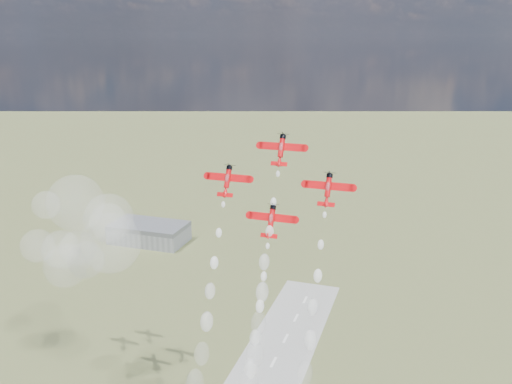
{
  "coord_description": "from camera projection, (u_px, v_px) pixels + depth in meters",
  "views": [
    {
      "loc": [
        55.71,
        -125.26,
        135.13
      ],
      "look_at": [
        9.9,
        15.34,
        92.25
      ],
      "focal_mm": 38.0,
      "sensor_mm": 36.0,
      "label": 1
    }
  ],
  "objects": [
    {
      "name": "plane_right",
      "position": [
        328.0,
        189.0,
        146.94
      ],
      "size": [
        13.25,
        6.79,
        8.73
      ],
      "rotation": [
        1.09,
        0.0,
        0.0
      ],
      "color": "red",
      "rests_on": "ground"
    },
    {
      "name": "smoke_trail_left",
      "position": [
        197.0,
        371.0,
        146.35
      ],
      "size": [
        5.14,
        29.96,
        54.09
      ],
      "color": "white",
      "rests_on": "plane_left"
    },
    {
      "name": "plane_left",
      "position": [
        227.0,
        180.0,
        155.64
      ],
      "size": [
        13.25,
        6.79,
        8.73
      ],
      "rotation": [
        1.09,
        0.0,
        0.0
      ],
      "color": "red",
      "rests_on": "ground"
    },
    {
      "name": "smoke_trail_lead",
      "position": [
        255.0,
        341.0,
        144.07
      ],
      "size": [
        5.28,
        29.25,
        53.86
      ],
      "color": "white",
      "rests_on": "plane_lead"
    },
    {
      "name": "plane_lead",
      "position": [
        281.0,
        149.0,
        153.07
      ],
      "size": [
        13.25,
        6.79,
        8.73
      ],
      "rotation": [
        1.09,
        0.0,
        0.0
      ],
      "color": "red",
      "rests_on": "ground"
    },
    {
      "name": "drifted_smoke_cloud",
      "position": [
        83.0,
        233.0,
        190.68
      ],
      "size": [
        57.33,
        37.25,
        40.81
      ],
      "color": "white",
      "rests_on": "ground"
    },
    {
      "name": "plane_slot",
      "position": [
        271.0,
        220.0,
        149.51
      ],
      "size": [
        13.25,
        6.79,
        8.73
      ],
      "rotation": [
        1.09,
        0.0,
        0.0
      ],
      "color": "red",
      "rests_on": "ground"
    },
    {
      "name": "hangar",
      "position": [
        149.0,
        233.0,
        366.86
      ],
      "size": [
        50.0,
        28.0,
        13.0
      ],
      "color": "gray",
      "rests_on": "ground"
    }
  ]
}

